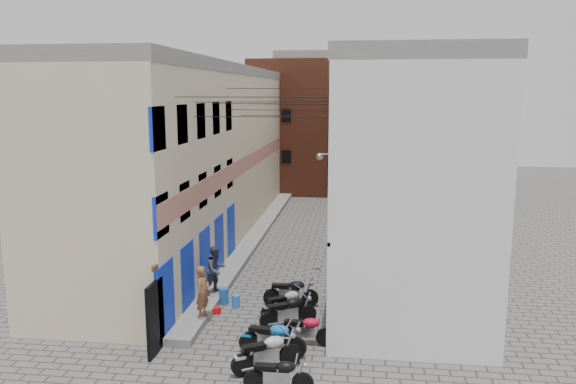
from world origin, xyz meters
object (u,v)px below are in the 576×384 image
at_px(motorcycle_a, 278,373).
at_px(motorcycle_c, 272,336).
at_px(motorcycle_f, 287,302).
at_px(water_jug_far, 224,296).
at_px(motorcycle_d, 305,328).
at_px(water_jug_near, 236,301).
at_px(motorcycle_b, 267,351).
at_px(person_a, 203,292).
at_px(motorcycle_e, 288,310).
at_px(motorcycle_g, 291,291).
at_px(red_crate, 215,310).
at_px(person_b, 216,270).

height_order(motorcycle_a, motorcycle_c, motorcycle_c).
height_order(motorcycle_f, water_jug_far, motorcycle_f).
relative_size(motorcycle_d, water_jug_near, 3.96).
distance_m(motorcycle_a, motorcycle_c, 2.08).
distance_m(motorcycle_b, person_a, 3.94).
xyz_separation_m(motorcycle_e, motorcycle_g, (-0.14, 1.79, 0.00)).
bearing_deg(red_crate, motorcycle_d, -31.32).
bearing_deg(motorcycle_e, person_a, -116.44).
bearing_deg(water_jug_near, person_a, -115.23).
distance_m(motorcycle_e, motorcycle_g, 1.80).
xyz_separation_m(motorcycle_d, motorcycle_e, (-0.68, 1.28, 0.05)).
relative_size(motorcycle_a, person_a, 1.04).
distance_m(motorcycle_e, water_jug_far, 3.16).
height_order(motorcycle_c, red_crate, motorcycle_c).
xyz_separation_m(motorcycle_a, motorcycle_d, (0.40, 2.85, 0.00)).
bearing_deg(water_jug_far, person_a, -96.35).
distance_m(person_a, water_jug_near, 1.95).
relative_size(motorcycle_b, motorcycle_c, 1.02).
bearing_deg(motorcycle_e, water_jug_far, -153.37).
distance_m(motorcycle_a, motorcycle_b, 1.18).
bearing_deg(person_a, motorcycle_f, -59.29).
bearing_deg(person_b, motorcycle_g, -61.63).
relative_size(motorcycle_e, motorcycle_f, 1.04).
relative_size(motorcycle_a, motorcycle_b, 0.88).
distance_m(person_a, person_b, 2.31).
bearing_deg(red_crate, motorcycle_e, -15.97).
relative_size(motorcycle_f, water_jug_far, 3.38).
bearing_deg(motorcycle_c, motorcycle_e, -179.05).
distance_m(motorcycle_c, red_crate, 3.83).
bearing_deg(water_jug_far, motorcycle_b, -63.27).
bearing_deg(motorcycle_b, motorcycle_g, 147.47).
xyz_separation_m(person_a, person_b, (-0.16, 2.30, 0.02)).
bearing_deg(water_jug_near, water_jug_far, 147.36).
xyz_separation_m(motorcycle_g, water_jug_far, (-2.48, -0.06, -0.30)).
relative_size(motorcycle_b, person_b, 1.16).
distance_m(motorcycle_a, motorcycle_f, 4.88).
xyz_separation_m(motorcycle_c, water_jug_far, (-2.42, 3.84, -0.31)).
xyz_separation_m(motorcycle_a, person_b, (-3.27, 6.26, 0.62)).
height_order(motorcycle_e, motorcycle_f, motorcycle_e).
bearing_deg(water_jug_far, motorcycle_g, 1.30).
bearing_deg(water_jug_near, motorcycle_d, -43.99).
xyz_separation_m(motorcycle_d, red_crate, (-3.36, 2.04, -0.42)).
bearing_deg(motorcycle_f, person_a, -106.96).
relative_size(motorcycle_d, motorcycle_f, 0.96).
xyz_separation_m(motorcycle_a, water_jug_far, (-2.90, 5.86, -0.25)).
height_order(motorcycle_e, water_jug_near, motorcycle_e).
distance_m(motorcycle_c, person_a, 3.31).
bearing_deg(motorcycle_d, motorcycle_a, -5.13).
relative_size(motorcycle_f, person_a, 1.09).
xyz_separation_m(water_jug_far, red_crate, (-0.06, -0.97, -0.17)).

